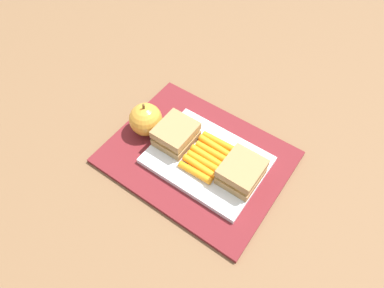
# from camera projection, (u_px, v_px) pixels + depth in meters

# --- Properties ---
(ground_plane) EXTENTS (2.40, 2.40, 0.00)m
(ground_plane) POSITION_uv_depth(u_px,v_px,m) (197.00, 158.00, 0.72)
(ground_plane) COLOR brown
(lunchbag_mat) EXTENTS (0.36, 0.28, 0.01)m
(lunchbag_mat) POSITION_uv_depth(u_px,v_px,m) (197.00, 157.00, 0.72)
(lunchbag_mat) COLOR maroon
(lunchbag_mat) RESTS_ON ground_plane
(food_tray) EXTENTS (0.23, 0.17, 0.01)m
(food_tray) POSITION_uv_depth(u_px,v_px,m) (207.00, 160.00, 0.70)
(food_tray) COLOR white
(food_tray) RESTS_ON lunchbag_mat
(sandwich_half_left) EXTENTS (0.07, 0.08, 0.04)m
(sandwich_half_left) POSITION_uv_depth(u_px,v_px,m) (242.00, 172.00, 0.65)
(sandwich_half_left) COLOR #9E7A4C
(sandwich_half_left) RESTS_ON food_tray
(sandwich_half_right) EXTENTS (0.07, 0.08, 0.04)m
(sandwich_half_right) POSITION_uv_depth(u_px,v_px,m) (176.00, 134.00, 0.70)
(sandwich_half_right) COLOR #9E7A4C
(sandwich_half_right) RESTS_ON food_tray
(carrot_sticks_bundle) EXTENTS (0.08, 0.10, 0.02)m
(carrot_sticks_bundle) POSITION_uv_depth(u_px,v_px,m) (207.00, 156.00, 0.69)
(carrot_sticks_bundle) COLOR orange
(carrot_sticks_bundle) RESTS_ON food_tray
(apple) EXTENTS (0.07, 0.07, 0.08)m
(apple) POSITION_uv_depth(u_px,v_px,m) (146.00, 120.00, 0.72)
(apple) COLOR gold
(apple) RESTS_ON lunchbag_mat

